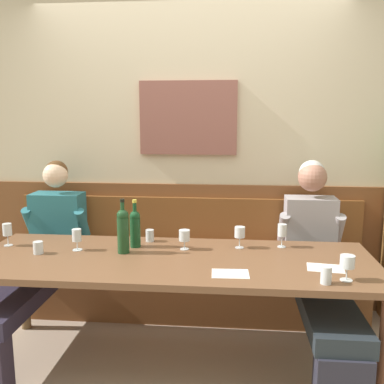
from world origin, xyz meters
name	(u,v)px	position (x,y,z in m)	size (l,w,h in m)	color
ground_plane	(172,372)	(0.00, 0.00, -0.01)	(6.80, 6.80, 0.02)	tan
room_wall_back	(189,141)	(0.00, 1.09, 1.40)	(6.80, 0.12, 2.80)	beige
wood_wainscot_panel	(188,245)	(0.00, 1.04, 0.52)	(6.80, 0.03, 1.05)	brown
wall_bench	(186,281)	(0.00, 0.83, 0.28)	(2.83, 0.42, 0.94)	brown
dining_table	(173,268)	(0.00, 0.08, 0.66)	(2.53, 0.90, 0.73)	brown
person_center_left_seat	(38,255)	(-1.04, 0.42, 0.60)	(0.51, 1.36, 1.26)	#31293A
person_right_seat	(318,259)	(0.97, 0.44, 0.63)	(0.49, 1.37, 1.28)	#272834
wine_bottle_green_tall	(123,229)	(-0.33, 0.15, 0.89)	(0.08, 0.08, 0.36)	#1B4120
wine_bottle_amber_mid	(135,227)	(-0.29, 0.29, 0.87)	(0.07, 0.07, 0.33)	#154322
wine_glass_near_bucket	(347,263)	(1.00, -0.21, 0.83)	(0.08, 0.08, 0.14)	silver
wine_glass_center_front	(77,236)	(-0.65, 0.17, 0.83)	(0.07, 0.07, 0.14)	silver
wine_glass_right_end	(7,231)	(-1.16, 0.23, 0.83)	(0.06, 0.06, 0.16)	silver
wine_glass_by_bottle	(184,236)	(0.05, 0.26, 0.82)	(0.07, 0.07, 0.13)	silver
wine_glass_left_end	(240,233)	(0.42, 0.33, 0.83)	(0.07, 0.07, 0.15)	silver
wine_glass_center_rear	(282,231)	(0.71, 0.37, 0.84)	(0.06, 0.06, 0.16)	silver
water_tumbler_center	(38,248)	(-0.88, 0.08, 0.77)	(0.06, 0.06, 0.08)	silver
water_tumbler_right	(326,275)	(0.87, -0.27, 0.78)	(0.06, 0.06, 0.10)	silver
water_tumbler_left	(150,236)	(-0.21, 0.42, 0.77)	(0.06, 0.06, 0.08)	silver
tasting_sheet_left_guest	(230,274)	(0.37, -0.17, 0.73)	(0.21, 0.15, 0.00)	white
tasting_sheet_right_guest	(325,268)	(0.92, -0.03, 0.73)	(0.21, 0.15, 0.00)	white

